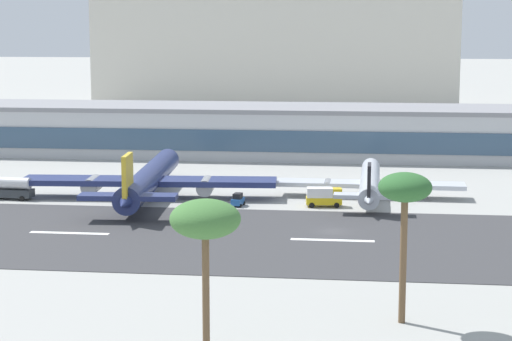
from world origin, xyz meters
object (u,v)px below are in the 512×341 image
terminal_building (282,131)px  airliner_black_tail_gate_1 (370,183)px  service_box_truck_1 (324,196)px  palm_tree_0 (205,222)px  airliner_gold_tail_gate_0 (148,180)px  distant_hotel_block (277,48)px  service_baggage_tug_0 (238,200)px  palm_tree_2 (405,192)px  service_fuel_truck_2 (9,188)px

terminal_building → airliner_black_tail_gate_1: 55.43m
service_box_truck_1 → palm_tree_0: 74.99m
airliner_black_tail_gate_1 → airliner_gold_tail_gate_0: bearing=99.0°
distant_hotel_block → service_baggage_tug_0: distant_hotel_block is taller
service_baggage_tug_0 → palm_tree_2: 65.67m
airliner_gold_tail_gate_0 → service_box_truck_1: size_ratio=8.17×
airliner_black_tail_gate_1 → palm_tree_0: (-15.21, -82.47, 10.47)m
airliner_gold_tail_gate_0 → airliner_black_tail_gate_1: airliner_gold_tail_gate_0 is taller
terminal_building → airliner_black_tail_gate_1: bearing=-68.5°
airliner_gold_tail_gate_0 → service_box_truck_1: airliner_gold_tail_gate_0 is taller
palm_tree_2 → palm_tree_0: bearing=-143.9°
terminal_building → airliner_black_tail_gate_1: size_ratio=5.50×
terminal_building → airliner_gold_tail_gate_0: size_ratio=4.30×
distant_hotel_block → airliner_gold_tail_gate_0: size_ratio=2.54×
distant_hotel_block → palm_tree_2: size_ratio=8.18×
palm_tree_2 → distant_hotel_block: bearing=98.5°
palm_tree_0 → airliner_black_tail_gate_1: bearing=79.5°
distant_hotel_block → terminal_building: bearing=-83.9°
service_baggage_tug_0 → palm_tree_0: 73.88m
airliner_black_tail_gate_1 → palm_tree_2: (3.04, -69.16, 11.11)m
service_box_truck_1 → airliner_gold_tail_gate_0: bearing=168.0°
terminal_building → service_box_truck_1: terminal_building is taller
service_fuel_truck_2 → service_baggage_tug_0: bearing=-177.1°
service_baggage_tug_0 → service_fuel_truck_2: (-40.96, 1.38, 0.98)m
terminal_building → service_baggage_tug_0: bearing=-91.9°
terminal_building → service_fuel_truck_2: 73.98m
airliner_black_tail_gate_1 → service_fuel_truck_2: size_ratio=4.57×
service_fuel_truck_2 → palm_tree_2: size_ratio=0.55×
airliner_black_tail_gate_1 → service_baggage_tug_0: (-22.33, -9.93, -1.59)m
airliner_black_tail_gate_1 → service_fuel_truck_2: 63.87m
palm_tree_0 → airliner_gold_tail_gate_0: bearing=107.1°
service_baggage_tug_0 → palm_tree_2: (25.37, -59.23, 12.70)m
service_fuel_truck_2 → palm_tree_0: bearing=127.9°
service_fuel_truck_2 → palm_tree_0: palm_tree_0 is taller
service_box_truck_1 → service_fuel_truck_2: (-55.57, 0.17, 0.24)m
terminal_building → airliner_black_tail_gate_1: (20.26, -51.50, -3.22)m
distant_hotel_block → airliner_black_tail_gate_1: size_ratio=3.25×
distant_hotel_block → airliner_black_tail_gate_1: 181.17m
distant_hotel_block → airliner_black_tail_gate_1: bearing=-79.2°
service_baggage_tug_0 → service_fuel_truck_2: 41.00m
service_box_truck_1 → airliner_black_tail_gate_1: bearing=42.3°
service_box_truck_1 → palm_tree_0: bearing=-102.0°
distant_hotel_block → service_box_truck_1: 188.57m
terminal_building → palm_tree_0: bearing=-87.8°
service_box_truck_1 → palm_tree_2: size_ratio=0.39×
airliner_black_tail_gate_1 → service_baggage_tug_0: airliner_black_tail_gate_1 is taller
airliner_black_tail_gate_1 → service_baggage_tug_0: size_ratio=11.68×
distant_hotel_block → palm_tree_2: 248.98m
terminal_building → service_baggage_tug_0: terminal_building is taller
airliner_black_tail_gate_1 → palm_tree_2: palm_tree_2 is taller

